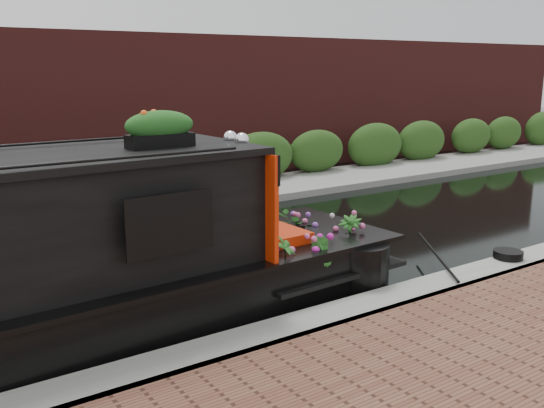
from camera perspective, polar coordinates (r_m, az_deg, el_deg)
ground at (r=10.01m, az=-6.83°, el=-5.45°), size 80.00×80.00×0.00m
near_bank_coping at (r=7.44m, az=5.33°, el=-12.08°), size 40.00×0.60×0.50m
far_bank_path at (r=13.75m, az=-14.97°, el=-0.76°), size 40.00×2.40×0.34m
far_hedge at (r=14.58m, az=-16.16°, el=-0.07°), size 40.00×1.10×2.80m
far_brick_wall at (r=16.55m, az=-18.47°, el=1.27°), size 40.00×1.00×8.00m
rope_fender at (r=9.58m, az=9.32°, el=-5.19°), size 0.38×0.39×0.38m
coiled_mooring_rope at (r=9.99m, az=21.34°, el=-4.45°), size 0.44×0.44×0.12m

